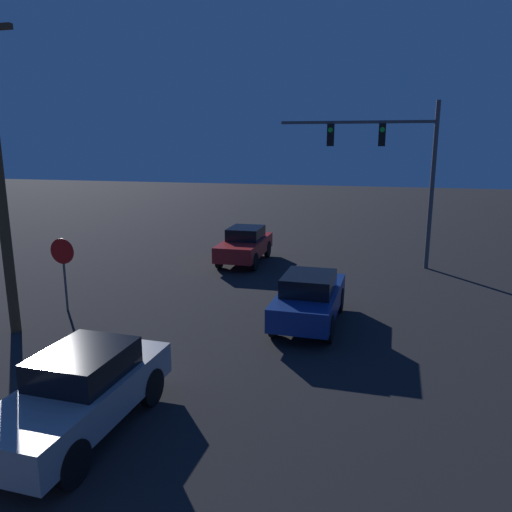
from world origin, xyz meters
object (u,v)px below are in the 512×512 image
(car_near, at_px, (81,392))
(car_mid, at_px, (309,298))
(stop_sign, at_px, (63,260))
(car_far, at_px, (245,244))
(traffic_signal_mast, at_px, (393,158))

(car_near, xyz_separation_m, car_mid, (3.22, 6.50, 0.00))
(stop_sign, bearing_deg, car_far, 63.65)
(car_near, height_order, stop_sign, stop_sign)
(car_mid, height_order, stop_sign, stop_sign)
(traffic_signal_mast, relative_size, stop_sign, 2.94)
(car_far, distance_m, stop_sign, 8.46)
(car_near, xyz_separation_m, stop_sign, (-4.31, 5.84, 0.83))
(car_near, bearing_deg, car_far, -85.19)
(car_mid, xyz_separation_m, car_far, (-3.80, 6.88, 0.00))
(car_near, height_order, car_far, same)
(car_far, xyz_separation_m, stop_sign, (-3.74, -7.54, 0.83))
(traffic_signal_mast, xyz_separation_m, stop_sign, (-9.78, -8.35, -2.92))
(car_near, height_order, traffic_signal_mast, traffic_signal_mast)
(car_far, xyz_separation_m, traffic_signal_mast, (6.04, 0.80, 3.75))
(car_mid, distance_m, traffic_signal_mast, 8.84)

